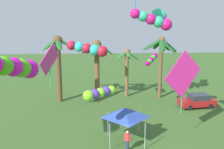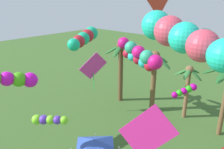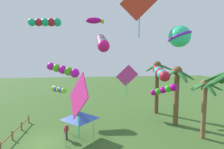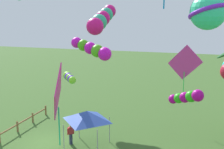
{
  "view_description": "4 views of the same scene",
  "coord_description": "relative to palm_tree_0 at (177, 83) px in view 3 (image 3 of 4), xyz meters",
  "views": [
    {
      "loc": [
        -2.65,
        -15.17,
        9.36
      ],
      "look_at": [
        -1.33,
        4.8,
        5.14
      ],
      "focal_mm": 40.37,
      "sensor_mm": 36.0,
      "label": 1
    },
    {
      "loc": [
        9.95,
        -6.41,
        13.02
      ],
      "look_at": [
        -0.99,
        5.78,
        7.19
      ],
      "focal_mm": 35.47,
      "sensor_mm": 36.0,
      "label": 2
    },
    {
      "loc": [
        15.85,
        4.15,
        8.07
      ],
      "look_at": [
        -0.99,
        6.49,
        6.49
      ],
      "focal_mm": 26.1,
      "sensor_mm": 36.0,
      "label": 3
    },
    {
      "loc": [
        17.55,
        11.02,
        9.61
      ],
      "look_at": [
        0.44,
        5.37,
        5.89
      ],
      "focal_mm": 44.61,
      "sensor_mm": 36.0,
      "label": 4
    }
  ],
  "objects": [
    {
      "name": "palm_tree_0",
      "position": [
        0.0,
        0.0,
        0.0
      ],
      "size": [
        4.02,
        4.26,
        7.28
      ],
      "color": "brown",
      "rests_on": "ground"
    },
    {
      "name": "kite_tube_0",
      "position": [
        4.49,
        -9.42,
        4.26
      ],
      "size": [
        3.44,
        0.96,
        1.75
      ],
      "color": "#E21275"
    },
    {
      "name": "kite_ball_8",
      "position": [
        6.35,
        -3.56,
        4.62
      ],
      "size": [
        2.49,
        2.47,
        1.66
      ],
      "color": "#30D89A"
    },
    {
      "name": "rail_fence",
      "position": [
        2.54,
        -18.3,
        -4.64
      ],
      "size": [
        11.35,
        0.12,
        0.95
      ],
      "color": "brown",
      "rests_on": "ground"
    },
    {
      "name": "kite_tube_3",
      "position": [
        0.04,
        -13.94,
        -0.45
      ],
      "size": [
        2.19,
        1.87,
        0.7
      ],
      "color": "#7CDE27"
    },
    {
      "name": "palm_tree_3",
      "position": [
        3.73,
        0.9,
        -0.86
      ],
      "size": [
        3.01,
        3.32,
        6.11
      ],
      "color": "brown",
      "rests_on": "ground"
    },
    {
      "name": "spectator_0",
      "position": [
        2.09,
        -12.92,
        -4.42
      ],
      "size": [
        0.43,
        0.43,
        1.59
      ],
      "color": "#2D3351",
      "rests_on": "ground"
    },
    {
      "name": "kite_tube_2",
      "position": [
        4.2,
        -13.93,
        5.85
      ],
      "size": [
        1.36,
        2.41,
        0.86
      ],
      "color": "#14B37D"
    },
    {
      "name": "kite_diamond_10",
      "position": [
        6.55,
        -11.35,
        0.12
      ],
      "size": [
        3.31,
        1.54,
        5.0
      ],
      "color": "#E52690"
    },
    {
      "name": "kite_tube_7",
      "position": [
        5.67,
        -4.33,
        0.32
      ],
      "size": [
        1.55,
        1.84,
        1.14
      ],
      "color": "#B6098E"
    },
    {
      "name": "palm_tree_1",
      "position": [
        -4.44,
        -0.62,
        0.35
      ],
      "size": [
        3.96,
        4.18,
        7.82
      ],
      "color": "brown",
      "rests_on": "ground"
    },
    {
      "name": "kite_fish_9",
      "position": [
        -4.21,
        -9.73,
        8.06
      ],
      "size": [
        1.35,
        2.53,
        1.03
      ],
      "color": "#C00C8A"
    },
    {
      "name": "kite_diamond_11",
      "position": [
        3.59,
        -5.96,
        8.01
      ],
      "size": [
        0.42,
        3.61,
        5.03
      ],
      "color": "red"
    },
    {
      "name": "festival_tent",
      "position": [
        2.12,
        -11.51,
        -2.76
      ],
      "size": [
        2.86,
        2.86,
        2.85
      ],
      "color": "#9E9EA3",
      "rests_on": "ground"
    },
    {
      "name": "kite_diamond_4",
      "position": [
        -4.65,
        -5.13,
        0.44
      ],
      "size": [
        1.36,
        3.06,
        4.57
      ],
      "color": "#DE37A6"
    },
    {
      "name": "kite_tube_5",
      "position": [
        -5.15,
        -14.03,
        1.35
      ],
      "size": [
        2.21,
        4.61,
        2.11
      ],
      "color": "#DB12C8"
    },
    {
      "name": "kite_tube_6",
      "position": [
        -0.88,
        -1.69,
        1.16
      ],
      "size": [
        4.57,
        1.62,
        1.78
      ],
      "color": "red"
    },
    {
      "name": "ground_plane",
      "position": [
        2.5,
        -14.67,
        -5.23
      ],
      "size": [
        120.0,
        120.0,
        0.0
      ],
      "primitive_type": "plane",
      "color": "#3D6028"
    }
  ]
}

